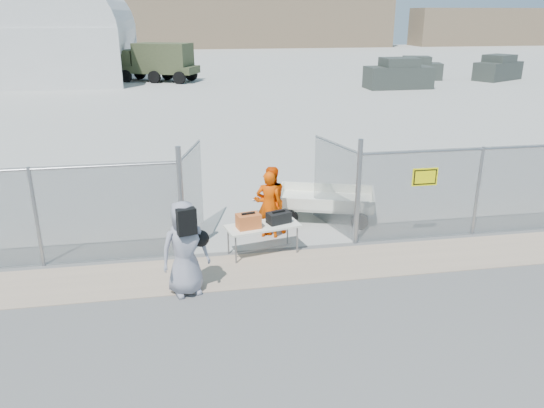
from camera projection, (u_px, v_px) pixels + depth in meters
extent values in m
plane|color=#4A4A4A|center=(290.00, 291.00, 10.38)|extent=(160.00, 160.00, 0.00)
cube|color=#A6A7A0|center=(198.00, 72.00, 49.30)|extent=(160.00, 80.00, 0.01)
cube|color=tan|center=(280.00, 268.00, 11.31)|extent=(44.00, 1.60, 0.01)
cube|color=orange|center=(248.00, 221.00, 11.56)|extent=(0.56, 0.43, 0.31)
cube|color=black|center=(279.00, 218.00, 11.85)|extent=(0.59, 0.45, 0.25)
imported|color=#EB4700|center=(269.00, 205.00, 12.62)|extent=(0.70, 0.56, 1.66)
imported|color=#EB4700|center=(270.00, 200.00, 12.85)|extent=(0.91, 0.76, 1.70)
imported|color=gray|center=(185.00, 248.00, 10.02)|extent=(1.04, 0.82, 1.87)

